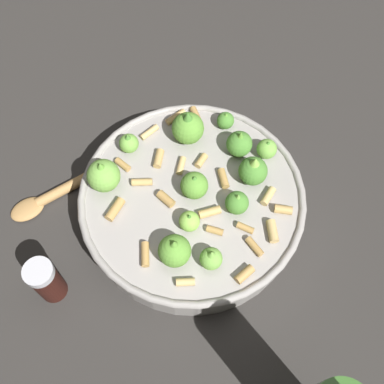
# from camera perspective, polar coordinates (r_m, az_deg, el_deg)

# --- Properties ---
(ground_plane) EXTENTS (2.40, 2.40, 0.00)m
(ground_plane) POSITION_cam_1_polar(r_m,az_deg,el_deg) (0.70, 0.00, -2.62)
(ground_plane) COLOR #2D2B28
(cooking_pan) EXTENTS (0.32, 0.32, 0.12)m
(cooking_pan) POSITION_cam_1_polar(r_m,az_deg,el_deg) (0.66, -0.00, -1.06)
(cooking_pan) COLOR #9E9993
(cooking_pan) RESTS_ON ground
(pepper_shaker) EXTENTS (0.04, 0.04, 0.08)m
(pepper_shaker) POSITION_cam_1_polar(r_m,az_deg,el_deg) (0.64, -17.54, -10.40)
(pepper_shaker) COLOR #33140F
(pepper_shaker) RESTS_ON ground
(wooden_spoon) EXTENTS (0.12, 0.22, 0.02)m
(wooden_spoon) POSITION_cam_1_polar(r_m,az_deg,el_deg) (0.74, -14.51, 0.86)
(wooden_spoon) COLOR #B2844C
(wooden_spoon) RESTS_ON ground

